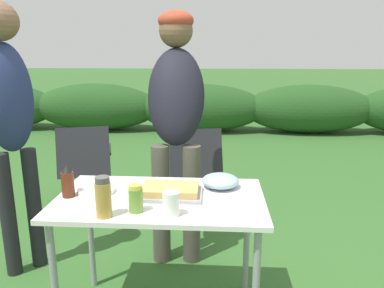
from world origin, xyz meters
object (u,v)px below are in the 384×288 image
object	(u,v)px
food_tray	(170,191)
plate_stack	(96,190)
mixing_bowl	(220,181)
camp_chair_green_behind_table	(194,165)
standing_person_in_navy_coat	(9,112)
paper_cup_stack	(171,204)
bbq_sauce_bottle	(68,182)
camp_chair_near_hedge	(85,163)
standing_person_in_olive_jacket	(176,107)
spice_jar	(103,197)
relish_jar	(136,199)
folding_table	(160,210)

from	to	relation	value
food_tray	plate_stack	distance (m)	0.41
mixing_bowl	camp_chair_green_behind_table	bearing A→B (deg)	100.14
food_tray	standing_person_in_navy_coat	bearing A→B (deg)	158.91
paper_cup_stack	bbq_sauce_bottle	size ratio (longest dim) A/B	0.67
food_tray	camp_chair_near_hedge	xyz separation A→B (m)	(-0.98, 1.44, -0.30)
bbq_sauce_bottle	food_tray	bearing A→B (deg)	4.49
camp_chair_green_behind_table	standing_person_in_olive_jacket	bearing A→B (deg)	-106.92
mixing_bowl	standing_person_in_navy_coat	bearing A→B (deg)	168.97
camp_chair_near_hedge	food_tray	bearing A→B (deg)	-72.28
spice_jar	standing_person_in_navy_coat	world-z (taller)	standing_person_in_navy_coat
mixing_bowl	bbq_sauce_bottle	bearing A→B (deg)	-166.40
food_tray	bbq_sauce_bottle	bearing A→B (deg)	-175.51
plate_stack	mixing_bowl	xyz separation A→B (m)	(0.68, 0.12, 0.02)
paper_cup_stack	relish_jar	bearing A→B (deg)	170.35
food_tray	folding_table	bearing A→B (deg)	-159.04
plate_stack	bbq_sauce_bottle	size ratio (longest dim) A/B	1.19
standing_person_in_olive_jacket	camp_chair_near_hedge	world-z (taller)	standing_person_in_olive_jacket
camp_chair_near_hedge	bbq_sauce_bottle	bearing A→B (deg)	-89.85
spice_jar	relish_jar	bearing A→B (deg)	24.72
mixing_bowl	folding_table	bearing A→B (deg)	-151.65
relish_jar	paper_cup_stack	bearing A→B (deg)	-9.65
standing_person_in_navy_coat	spice_jar	bearing A→B (deg)	-85.34
plate_stack	camp_chair_near_hedge	xyz separation A→B (m)	(-0.57, 1.42, -0.28)
food_tray	plate_stack	xyz separation A→B (m)	(-0.41, 0.03, -0.01)
standing_person_in_olive_jacket	folding_table	bearing A→B (deg)	-94.07
folding_table	standing_person_in_olive_jacket	xyz separation A→B (m)	(0.01, 0.74, 0.44)
folding_table	camp_chair_near_hedge	distance (m)	1.75
camp_chair_green_behind_table	food_tray	bearing A→B (deg)	-102.06
mixing_bowl	relish_jar	bearing A→B (deg)	-138.45
paper_cup_stack	mixing_bowl	bearing A→B (deg)	59.04
paper_cup_stack	spice_jar	distance (m)	0.31
standing_person_in_olive_jacket	paper_cup_stack	bearing A→B (deg)	-88.82
folding_table	mixing_bowl	distance (m)	0.38
standing_person_in_navy_coat	camp_chair_green_behind_table	world-z (taller)	standing_person_in_navy_coat
paper_cup_stack	standing_person_in_olive_jacket	bearing A→B (deg)	94.36
relish_jar	camp_chair_near_hedge	size ratio (longest dim) A/B	0.17
mixing_bowl	standing_person_in_olive_jacket	bearing A→B (deg)	118.33
food_tray	mixing_bowl	distance (m)	0.31
standing_person_in_olive_jacket	standing_person_in_navy_coat	size ratio (longest dim) A/B	0.99
standing_person_in_navy_coat	plate_stack	bearing A→B (deg)	-74.77
relish_jar	bbq_sauce_bottle	xyz separation A→B (m)	(-0.40, 0.17, 0.02)
mixing_bowl	camp_chair_near_hedge	bearing A→B (deg)	134.14
folding_table	relish_jar	distance (m)	0.25
mixing_bowl	camp_chair_near_hedge	size ratio (longest dim) A/B	0.25
food_tray	relish_jar	size ratio (longest dim) A/B	2.46
food_tray	camp_chair_near_hedge	bearing A→B (deg)	124.30
paper_cup_stack	bbq_sauce_bottle	bearing A→B (deg)	161.05
bbq_sauce_bottle	plate_stack	bearing A→B (deg)	28.85
relish_jar	spice_jar	distance (m)	0.15
relish_jar	camp_chair_green_behind_table	size ratio (longest dim) A/B	0.17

